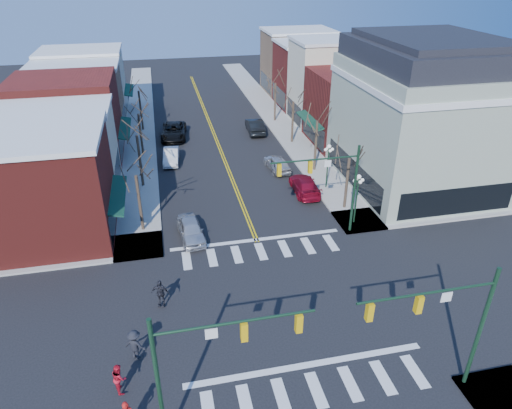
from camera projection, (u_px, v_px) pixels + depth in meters
ground at (283, 308)px, 28.01m from camera, size 160.00×160.00×0.00m
sidewalk_left at (140, 181)px, 43.49m from camera, size 3.50×70.00×0.15m
sidewalk_right at (314, 166)px, 46.76m from camera, size 3.50×70.00×0.15m
bldg_left_brick_a at (38, 190)px, 33.27m from camera, size 10.00×8.50×8.00m
bldg_left_stucco_a at (56, 153)px, 40.04m from camera, size 10.00×7.00×7.50m
bldg_left_brick_b at (68, 120)px, 46.66m from camera, size 10.00×9.00×8.50m
bldg_left_tan at (78, 101)px, 53.90m from camera, size 10.00×7.50×7.80m
bldg_left_stucco_b at (85, 84)px, 60.45m from camera, size 10.00×8.00×8.20m
bldg_right_brick_a at (357, 108)px, 51.07m from camera, size 10.00×8.50×8.00m
bldg_right_stucco at (333, 83)px, 57.24m from camera, size 10.00×7.00×10.00m
bldg_right_brick_b at (314, 75)px, 64.03m from camera, size 10.00×8.00×8.50m
bldg_right_tan at (297, 62)px, 70.77m from camera, size 10.00×8.00×9.00m
victorian_corner at (422, 115)px, 40.34m from camera, size 12.25×14.25×13.30m
traffic_mast_near_left at (203, 359)px, 18.37m from camera, size 6.60×0.28×7.20m
traffic_mast_near_right at (449, 318)px, 20.45m from camera, size 6.60×0.28×7.20m
traffic_mast_far_right at (332, 179)px, 33.14m from camera, size 6.60×0.28×7.20m
lamppost_corner at (357, 191)px, 35.41m from camera, size 0.36×0.36×4.33m
lamppost_midblock at (328, 159)px, 40.99m from camera, size 0.36×0.36×4.33m
tree_left_a at (140, 204)px, 34.73m from camera, size 0.24×0.24×4.76m
tree_left_b at (140, 162)px, 41.53m from camera, size 0.24×0.24×5.04m
tree_left_c at (141, 135)px, 48.50m from camera, size 0.24×0.24×4.55m
tree_left_d at (141, 111)px, 55.28m from camera, size 0.24×0.24×4.90m
tree_right_a at (347, 184)px, 37.91m from camera, size 0.24×0.24×4.62m
tree_right_b at (316, 147)px, 44.63m from camera, size 0.24×0.24×5.18m
tree_right_c at (293, 123)px, 51.58m from camera, size 0.24×0.24×4.83m
tree_right_d at (275, 102)px, 58.40m from camera, size 0.24×0.24×4.97m
car_left_near at (191, 230)px, 34.55m from camera, size 2.15×4.47×1.47m
car_left_mid at (171, 156)px, 47.35m from camera, size 1.88×4.44×1.42m
car_left_far at (174, 131)px, 53.68m from camera, size 3.39×6.27×1.67m
car_right_near at (305, 185)px, 41.30m from camera, size 2.34×5.20×1.48m
car_right_mid at (277, 163)px, 45.67m from camera, size 2.17×4.48×1.47m
car_right_far at (255, 126)px, 55.35m from camera, size 2.01×5.19×1.68m
pedestrian_red_b at (119, 378)px, 22.14m from camera, size 0.81×0.94×1.67m
pedestrian_dark_a at (160, 293)px, 27.57m from camera, size 1.17×0.77×1.85m
pedestrian_dark_b at (135, 345)px, 23.92m from camera, size 1.36×1.14×1.82m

